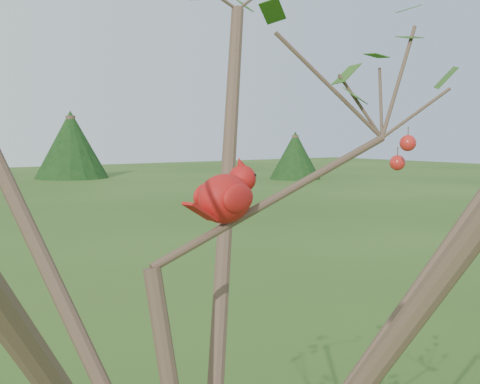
{
  "coord_description": "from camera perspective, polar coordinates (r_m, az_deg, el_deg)",
  "views": [
    {
      "loc": [
        -0.58,
        -0.93,
        2.21
      ],
      "look_at": [
        0.16,
        0.1,
        2.09
      ],
      "focal_mm": 45.0,
      "sensor_mm": 36.0,
      "label": 1
    }
  ],
  "objects": [
    {
      "name": "crabapple_tree",
      "position": [
        1.1,
        -1.97,
        0.89
      ],
      "size": [
        2.35,
        2.05,
        2.95
      ],
      "color": "#432F24",
      "rests_on": "ground"
    },
    {
      "name": "cardinal",
      "position": [
        1.25,
        -1.24,
        -0.35
      ],
      "size": [
        0.21,
        0.13,
        0.15
      ],
      "rotation": [
        0.0,
        0.0,
        0.27
      ],
      "color": "red",
      "rests_on": "ground"
    }
  ]
}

